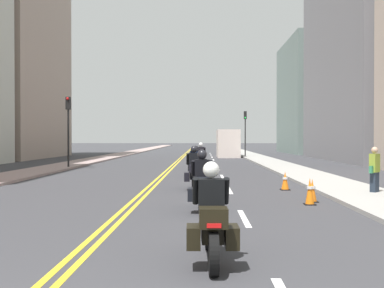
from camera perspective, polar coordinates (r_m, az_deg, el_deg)
ground_plane at (r=51.21m, az=-1.02°, el=-1.45°), size 264.00×264.00×0.00m
sidewalk_left at (r=52.02m, az=-9.12°, el=-1.35°), size 2.53×144.00×0.12m
sidewalk_right at (r=51.45m, az=7.18°, el=-1.37°), size 2.53×144.00×0.12m
centreline_yellow_inner at (r=51.22m, az=-1.15°, el=-1.44°), size 0.12×132.00×0.01m
centreline_yellow_outer at (r=51.21m, az=-0.88°, el=-1.44°), size 0.12×132.00×0.01m
lane_dashes_white at (r=32.21m, az=3.05°, el=-2.71°), size 0.14×56.40×0.01m
building_right_1 at (r=44.38m, az=20.65°, el=14.93°), size 6.78×18.45×25.73m
building_left_2 at (r=50.03m, az=-21.60°, el=12.98°), size 8.07×14.85×25.20m
building_right_2 at (r=62.03m, az=14.48°, el=5.59°), size 6.55×15.00×14.44m
motorcycle_0 at (r=7.21m, az=2.41°, el=-9.63°), size 0.77×2.17×1.57m
motorcycle_1 at (r=12.28m, az=1.27°, el=-5.23°), size 0.77×2.25×1.62m
motorcycle_2 at (r=17.50m, az=0.26°, el=-3.46°), size 0.78×2.21×1.64m
motorcycle_3 at (r=22.82m, az=0.48°, el=-2.51°), size 0.76×2.17×1.57m
motorcycle_4 at (r=28.56m, az=1.09°, el=-1.81°), size 0.77×2.21×1.67m
traffic_cone_0 at (r=13.87m, az=14.32°, el=-5.68°), size 0.32×0.32×0.79m
traffic_cone_1 at (r=14.47m, az=14.61°, el=-5.58°), size 0.33×0.33×0.70m
traffic_cone_2 at (r=17.60m, az=11.41°, el=-4.47°), size 0.35×0.35×0.69m
traffic_light_near at (r=30.38m, az=-15.01°, el=3.02°), size 0.28×0.38×4.55m
traffic_light_far at (r=47.93m, az=6.58°, el=2.28°), size 0.28×0.38×4.71m
pedestrian_0 at (r=16.70m, az=21.56°, el=-3.05°), size 0.46×0.45×1.64m
parked_truck at (r=48.06m, az=4.41°, el=-0.07°), size 2.20×6.50×2.80m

